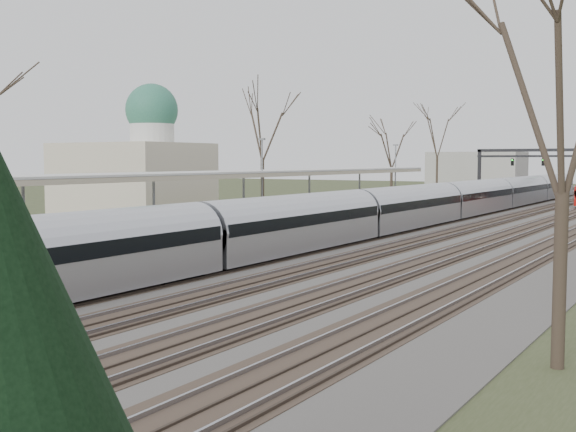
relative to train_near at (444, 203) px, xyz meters
The scene contains 8 objects.
track_bed 4.83m from the train_near, 53.18° to the left, with size 24.00×160.00×0.22m.
platform 15.31m from the train_near, 115.38° to the right, with size 3.50×69.00×1.00m, color #9E9B93.
canopy 19.61m from the train_near, 109.67° to the right, with size 4.10×50.00×3.11m.
dome_building 23.48m from the train_near, 145.29° to the right, with size 10.00×8.00×10.30m.
signal_gantry 33.97m from the train_near, 85.26° to the left, with size 21.00×0.59×6.08m.
tree_west_far 16.25m from the train_near, 167.15° to the right, with size 5.50×5.50×11.33m.
tree_east_near 39.80m from the train_near, 66.88° to the right, with size 4.50×4.50×9.27m.
train_near is the anchor object (origin of this frame).
Camera 1 is at (16.20, -1.83, 4.77)m, focal length 45.00 mm.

